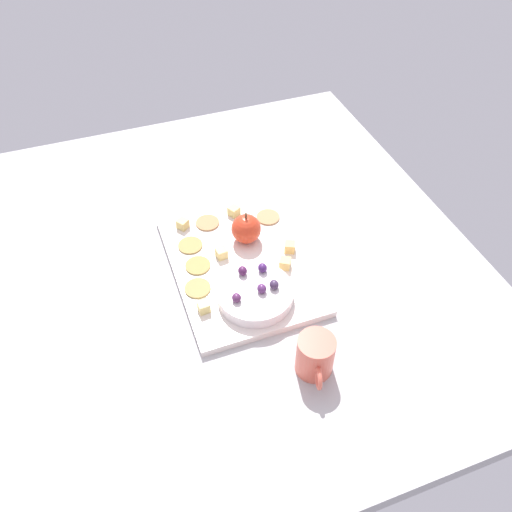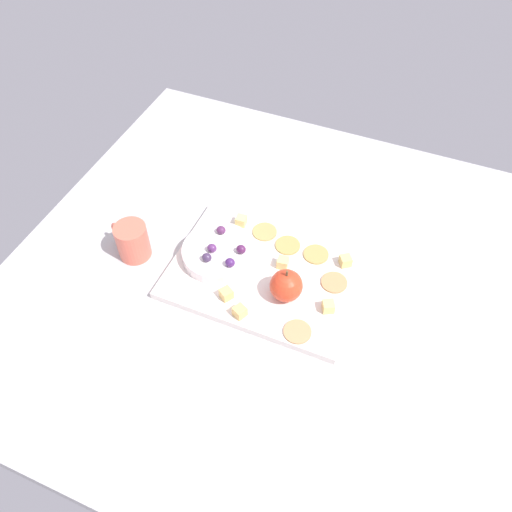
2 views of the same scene
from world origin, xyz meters
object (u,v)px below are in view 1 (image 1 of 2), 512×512
at_px(cheese_cube_4, 234,211).
at_px(grape_1, 237,298).
at_px(cheese_cube_2, 222,253).
at_px(grape_2, 262,289).
at_px(cheese_cube_3, 290,247).
at_px(cracker_3, 198,288).
at_px(cheese_cube_5, 204,307).
at_px(cheese_cube_1, 183,224).
at_px(cheese_cube_0, 285,263).
at_px(grape_4, 263,268).
at_px(serving_dish, 255,294).
at_px(grape_0, 241,271).
at_px(cracker_4, 198,266).
at_px(cup, 315,356).
at_px(cracker_2, 190,245).
at_px(grape_3, 274,285).
at_px(cracker_0, 208,223).
at_px(apple_whole, 246,229).
at_px(platter, 239,264).

bearing_deg(cheese_cube_4, grape_1, -17.15).
height_order(cheese_cube_2, grape_2, grape_2).
relative_size(cheese_cube_3, cracker_3, 0.41).
bearing_deg(cheese_cube_5, grape_1, 72.96).
bearing_deg(cheese_cube_1, cheese_cube_0, 41.66).
xyz_separation_m(cheese_cube_5, grape_4, (-0.04, 0.13, 0.02)).
bearing_deg(cracker_3, grape_1, 37.54).
height_order(serving_dish, grape_2, grape_2).
relative_size(grape_0, grape_2, 1.00).
distance_m(cracker_4, cup, 0.33).
bearing_deg(cracker_2, cracker_4, -0.59).
relative_size(cheese_cube_2, cheese_cube_4, 1.00).
height_order(cheese_cube_0, grape_3, grape_3).
bearing_deg(cheese_cube_3, cheese_cube_4, -153.35).
distance_m(cheese_cube_4, cracker_0, 0.07).
distance_m(cheese_cube_2, cracker_3, 0.10).
distance_m(serving_dish, cheese_cube_5, 0.10).
distance_m(cheese_cube_5, cup, 0.24).
height_order(cheese_cube_3, grape_0, grape_0).
relative_size(apple_whole, cheese_cube_0, 2.96).
relative_size(cheese_cube_2, grape_3, 1.09).
bearing_deg(grape_0, cracker_2, -153.39).
bearing_deg(grape_0, cracker_3, -99.90).
height_order(cheese_cube_5, grape_2, grape_2).
bearing_deg(cheese_cube_0, cracker_0, -148.25).
distance_m(cheese_cube_0, cheese_cube_5, 0.20).
distance_m(cheese_cube_2, grape_0, 0.09).
distance_m(cheese_cube_0, cracker_2, 0.21).
distance_m(cracker_4, grape_1, 0.14).
bearing_deg(cracker_2, cracker_3, -8.17).
height_order(cracker_2, cup, cup).
height_order(cheese_cube_3, grape_3, grape_3).
bearing_deg(cup, grape_3, -176.04).
height_order(cracker_2, grape_2, grape_2).
xyz_separation_m(apple_whole, cracker_0, (-0.08, -0.07, -0.03)).
bearing_deg(cup, cheese_cube_0, 170.52).
bearing_deg(grape_4, grape_0, -97.99).
height_order(cheese_cube_0, grape_2, grape_2).
height_order(platter, cup, cup).
xyz_separation_m(grape_1, cup, (0.16, 0.09, -0.01)).
bearing_deg(cup, apple_whole, -178.38).
bearing_deg(cheese_cube_5, grape_4, 104.84).
height_order(serving_dish, grape_0, grape_0).
height_order(cheese_cube_2, grape_1, grape_1).
bearing_deg(grape_4, platter, -155.54).
relative_size(cheese_cube_4, grape_4, 1.09).
relative_size(cheese_cube_3, cracker_0, 0.41).
bearing_deg(grape_1, grape_2, 94.57).
bearing_deg(apple_whole, cheese_cube_1, -125.19).
bearing_deg(serving_dish, grape_0, -163.90).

